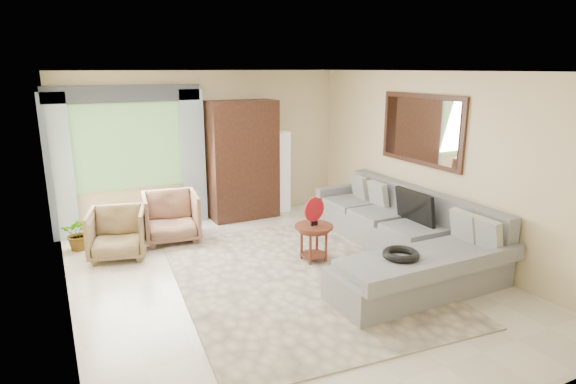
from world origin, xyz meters
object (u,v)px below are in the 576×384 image
coffee_table (314,243)px  armchair_left (118,233)px  sectional_sofa (402,241)px  armchair_right (171,217)px  floor_lamp (282,172)px  armoire (243,160)px  potted_plant (79,233)px  tv_screen (415,207)px

coffee_table → armchair_left: (-2.41, 1.42, 0.08)m
sectional_sofa → armchair_right: (-2.70, 2.27, 0.10)m
sectional_sofa → floor_lamp: floor_lamp is taller
coffee_table → armchair_left: armchair_left is taller
armoire → armchair_right: bearing=-156.7°
sectional_sofa → potted_plant: size_ratio=6.74×
tv_screen → potted_plant: 4.95m
armchair_left → potted_plant: armchair_left is taller
armchair_left → floor_lamp: floor_lamp is taller
armoire → floor_lamp: (0.80, 0.06, -0.30)m
tv_screen → coffee_table: size_ratio=1.39×
coffee_table → armchair_right: bearing=131.5°
armchair_left → armoire: 2.61m
coffee_table → armchair_right: (-1.56, 1.76, 0.10)m
floor_lamp → tv_screen: bearing=-76.3°
sectional_sofa → armchair_right: bearing=140.0°
armchair_right → potted_plant: (-1.33, 0.23, -0.13)m
potted_plant → armchair_right: bearing=-9.9°
coffee_table → sectional_sofa: bearing=-23.9°
tv_screen → coffee_table: (-1.41, 0.42, -0.44)m
coffee_table → potted_plant: 3.51m
tv_screen → armoire: bearing=118.1°
coffee_table → floor_lamp: bearing=73.9°
armchair_right → armoire: armoire is taller
armchair_right → tv_screen: bearing=-28.7°
tv_screen → coffee_table: 1.54m
tv_screen → armchair_left: size_ratio=0.94×
sectional_sofa → coffee_table: (-1.14, 0.51, -0.00)m
floor_lamp → armchair_left: bearing=-161.7°
tv_screen → armchair_right: tv_screen is taller
sectional_sofa → armchair_left: bearing=151.5°
tv_screen → armoire: 3.20m
armchair_right → coffee_table: bearing=-40.8°
sectional_sofa → coffee_table: sectional_sofa is taller
sectional_sofa → armchair_right: 3.53m
armchair_left → armchair_right: 0.91m
sectional_sofa → floor_lamp: size_ratio=2.31×
coffee_table → potted_plant: (-2.89, 1.99, -0.02)m
armchair_right → floor_lamp: 2.40m
armchair_left → floor_lamp: 3.31m
coffee_table → armoire: (-0.09, 2.39, 0.77)m
armchair_left → potted_plant: 0.75m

